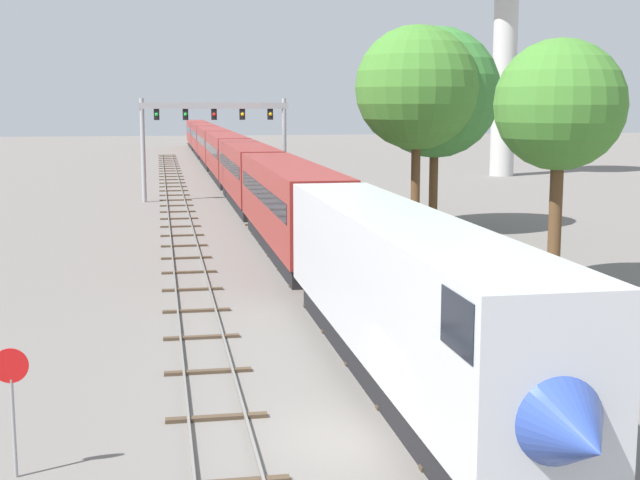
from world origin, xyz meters
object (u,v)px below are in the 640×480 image
object	(u,v)px
trackside_tree_right	(417,88)
passenger_train	(226,155)
signal_gantry	(214,126)
stop_sign	(12,394)
trackside_tree_mid	(560,106)
trackside_tree_left	(435,93)

from	to	relation	value
trackside_tree_right	passenger_train	bearing A→B (deg)	102.14
signal_gantry	stop_sign	distance (m)	54.91
stop_sign	trackside_tree_mid	xyz separation A→B (m)	(19.86, 16.21, 6.00)
signal_gantry	trackside_tree_right	bearing A→B (deg)	-62.97
signal_gantry	stop_sign	xyz separation A→B (m)	(-7.75, -54.19, -4.26)
stop_sign	signal_gantry	bearing A→B (deg)	81.86
passenger_train	stop_sign	world-z (taller)	passenger_train
trackside_tree_right	signal_gantry	bearing A→B (deg)	117.03
passenger_train	trackside_tree_left	size ratio (longest dim) A/B	12.29
passenger_train	trackside_tree_left	world-z (taller)	trackside_tree_left
trackside_tree_left	trackside_tree_mid	world-z (taller)	trackside_tree_left
signal_gantry	trackside_tree_right	xyz separation A→B (m)	(10.82, -21.21, 2.74)
signal_gantry	trackside_tree_mid	xyz separation A→B (m)	(12.11, -37.98, 1.74)
signal_gantry	stop_sign	bearing A→B (deg)	-98.14
trackside_tree_left	trackside_tree_right	xyz separation A→B (m)	(-1.80, -2.07, 0.25)
trackside_tree_left	trackside_tree_mid	xyz separation A→B (m)	(-0.51, -18.84, -0.74)
signal_gantry	trackside_tree_right	distance (m)	23.97
signal_gantry	trackside_tree_mid	bearing A→B (deg)	-72.32
passenger_train	stop_sign	xyz separation A→B (m)	(-10.00, -72.82, -0.74)
passenger_train	signal_gantry	world-z (taller)	signal_gantry
trackside_tree_mid	trackside_tree_right	size ratio (longest dim) A/B	0.85
stop_sign	trackside_tree_right	distance (m)	38.49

